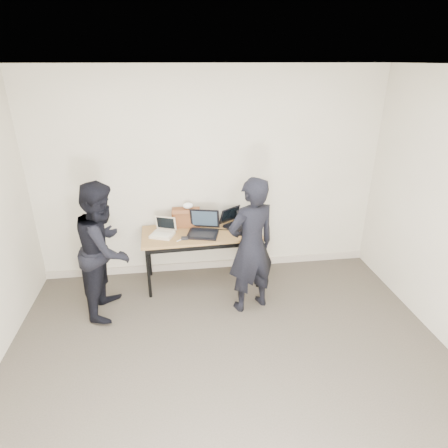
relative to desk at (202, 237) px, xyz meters
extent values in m
cube|color=#443D34|center=(0.15, -1.90, -0.69)|extent=(4.50, 4.50, 0.05)
cube|color=white|center=(0.15, -1.90, 2.06)|extent=(4.50, 4.50, 0.05)
cube|color=beige|center=(0.15, 0.38, 0.69)|extent=(4.50, 0.05, 2.70)
cube|color=olive|center=(0.00, 0.01, 0.04)|extent=(1.52, 0.71, 0.03)
cylinder|color=black|center=(-0.68, -0.28, -0.32)|extent=(0.04, 0.04, 0.68)
cylinder|color=black|center=(0.70, -0.23, -0.32)|extent=(0.04, 0.04, 0.68)
cylinder|color=black|center=(-0.70, 0.25, -0.32)|extent=(0.04, 0.04, 0.68)
cylinder|color=black|center=(0.68, 0.30, -0.32)|extent=(0.04, 0.04, 0.68)
cube|color=black|center=(0.01, -0.27, -0.02)|extent=(1.40, 0.07, 0.06)
cube|color=beige|center=(-0.49, -0.04, 0.07)|extent=(0.33, 0.31, 0.03)
cube|color=beige|center=(-0.50, -0.06, 0.09)|extent=(0.25, 0.20, 0.01)
cube|color=beige|center=(-0.44, 0.08, 0.18)|extent=(0.26, 0.14, 0.19)
cube|color=black|center=(-0.45, 0.07, 0.18)|extent=(0.22, 0.12, 0.15)
cube|color=beige|center=(-0.45, 0.06, 0.09)|extent=(0.23, 0.10, 0.01)
cube|color=black|center=(0.01, -0.09, 0.07)|extent=(0.43, 0.37, 0.02)
cube|color=black|center=(0.00, -0.12, 0.09)|extent=(0.34, 0.23, 0.01)
cube|color=black|center=(0.05, 0.09, 0.22)|extent=(0.38, 0.17, 0.27)
cube|color=#26333F|center=(0.05, 0.08, 0.22)|extent=(0.33, 0.14, 0.22)
cube|color=black|center=(0.04, 0.05, 0.08)|extent=(0.33, 0.10, 0.02)
cube|color=black|center=(0.48, 0.12, 0.07)|extent=(0.39, 0.37, 0.02)
cube|color=black|center=(0.50, 0.09, 0.08)|extent=(0.29, 0.25, 0.01)
cube|color=black|center=(0.40, 0.24, 0.19)|extent=(0.31, 0.25, 0.21)
cube|color=black|center=(0.40, 0.23, 0.19)|extent=(0.26, 0.21, 0.17)
cube|color=black|center=(0.42, 0.21, 0.08)|extent=(0.24, 0.18, 0.02)
cube|color=brown|center=(-0.18, 0.23, 0.18)|extent=(0.37, 0.19, 0.24)
cube|color=brown|center=(-0.18, 0.17, 0.28)|extent=(0.36, 0.10, 0.07)
cube|color=brown|center=(-0.02, 0.22, 0.16)|extent=(0.02, 0.10, 0.02)
ellipsoid|color=white|center=(-0.15, 0.23, 0.34)|extent=(0.15, 0.12, 0.08)
cube|color=black|center=(0.63, 0.19, 0.14)|extent=(0.27, 0.23, 0.16)
cube|color=black|center=(-0.22, -0.17, 0.07)|extent=(0.09, 0.06, 0.03)
cube|color=silver|center=(0.02, -0.11, 0.06)|extent=(0.23, 0.12, 0.01)
cube|color=silver|center=(-0.20, -0.14, 0.06)|extent=(0.23, 0.17, 0.01)
cube|color=black|center=(0.14, 0.25, 0.06)|extent=(0.25, 0.07, 0.01)
cube|color=black|center=(0.30, 0.03, 0.06)|extent=(0.32, 0.11, 0.01)
cube|color=black|center=(0.52, 0.11, 0.06)|extent=(0.12, 0.24, 0.01)
imported|color=black|center=(0.51, -0.63, 0.15)|extent=(0.69, 0.57, 1.62)
imported|color=black|center=(-1.12, -0.43, 0.13)|extent=(0.69, 0.83, 1.58)
cube|color=#ADA090|center=(0.15, 0.34, -0.61)|extent=(4.50, 0.03, 0.10)
camera|label=1|loc=(-0.29, -4.30, 2.07)|focal=30.00mm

